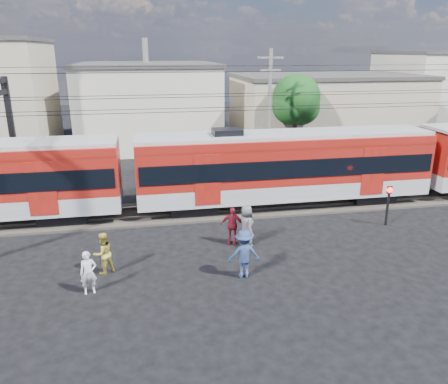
# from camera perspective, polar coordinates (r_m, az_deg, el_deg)

# --- Properties ---
(ground) EXTENTS (120.00, 120.00, 0.00)m
(ground) POSITION_cam_1_polar(r_m,az_deg,el_deg) (16.64, -0.04, -12.16)
(ground) COLOR black
(ground) RESTS_ON ground
(track_bed) EXTENTS (70.00, 3.40, 0.12)m
(track_bed) POSITION_cam_1_polar(r_m,az_deg,el_deg) (23.79, -3.60, -2.44)
(track_bed) COLOR #2D2823
(track_bed) RESTS_ON ground
(rail_near) EXTENTS (70.00, 0.12, 0.12)m
(rail_near) POSITION_cam_1_polar(r_m,az_deg,el_deg) (23.05, -3.37, -2.80)
(rail_near) COLOR #59544C
(rail_near) RESTS_ON track_bed
(rail_far) EXTENTS (70.00, 0.12, 0.12)m
(rail_far) POSITION_cam_1_polar(r_m,az_deg,el_deg) (24.45, -3.82, -1.57)
(rail_far) COLOR #59544C
(rail_far) RESTS_ON track_bed
(commuter_train) EXTENTS (50.30, 3.08, 4.17)m
(commuter_train) POSITION_cam_1_polar(r_m,az_deg,el_deg) (24.20, 8.38, 3.57)
(commuter_train) COLOR black
(commuter_train) RESTS_ON ground
(catenary) EXTENTS (70.00, 9.30, 7.52)m
(catenary) POSITION_cam_1_polar(r_m,az_deg,el_deg) (23.16, -25.85, 8.24)
(catenary) COLOR black
(catenary) RESTS_ON ground
(building_midwest) EXTENTS (12.24, 12.24, 7.30)m
(building_midwest) POSITION_cam_1_polar(r_m,az_deg,el_deg) (41.41, -9.89, 11.25)
(building_midwest) COLOR #B7B1A0
(building_midwest) RESTS_ON ground
(building_mideast) EXTENTS (16.32, 10.20, 6.30)m
(building_mideast) POSITION_cam_1_polar(r_m,az_deg,el_deg) (41.93, 13.04, 10.45)
(building_mideast) COLOR tan
(building_mideast) RESTS_ON ground
(building_east) EXTENTS (10.20, 10.20, 8.30)m
(building_east) POSITION_cam_1_polar(r_m,az_deg,el_deg) (52.27, 25.85, 11.67)
(building_east) COLOR #B7B1A0
(building_east) RESTS_ON ground
(utility_pole_mid) EXTENTS (1.80, 0.24, 8.50)m
(utility_pole_mid) POSITION_cam_1_polar(r_m,az_deg,el_deg) (30.63, 5.93, 10.76)
(utility_pole_mid) COLOR slate
(utility_pole_mid) RESTS_ON ground
(tree_near) EXTENTS (3.82, 3.64, 6.72)m
(tree_near) POSITION_cam_1_polar(r_m,az_deg,el_deg) (34.53, 9.65, 11.63)
(tree_near) COLOR #382619
(tree_near) RESTS_ON ground
(pedestrian_a) EXTENTS (0.65, 0.48, 1.62)m
(pedestrian_a) POSITION_cam_1_polar(r_m,az_deg,el_deg) (16.55, -17.29, -10.03)
(pedestrian_a) COLOR silver
(pedestrian_a) RESTS_ON ground
(pedestrian_b) EXTENTS (1.04, 0.99, 1.69)m
(pedestrian_b) POSITION_cam_1_polar(r_m,az_deg,el_deg) (17.78, -15.52, -7.71)
(pedestrian_b) COLOR gold
(pedestrian_b) RESTS_ON ground
(pedestrian_c) EXTENTS (1.27, 0.76, 1.94)m
(pedestrian_c) POSITION_cam_1_polar(r_m,az_deg,el_deg) (16.82, 2.62, -8.08)
(pedestrian_c) COLOR navy
(pedestrian_c) RESTS_ON ground
(pedestrian_d) EXTENTS (1.10, 0.73, 1.74)m
(pedestrian_d) POSITION_cam_1_polar(r_m,az_deg,el_deg) (19.67, 1.05, -4.37)
(pedestrian_d) COLOR maroon
(pedestrian_d) RESTS_ON ground
(pedestrian_e) EXTENTS (0.81, 1.05, 1.92)m
(pedestrian_e) POSITION_cam_1_polar(r_m,az_deg,el_deg) (19.40, 2.93, -4.44)
(pedestrian_e) COLOR #55545A
(pedestrian_e) RESTS_ON ground
(crossing_signal) EXTENTS (0.30, 0.30, 2.04)m
(crossing_signal) POSITION_cam_1_polar(r_m,az_deg,el_deg) (22.95, 20.70, -0.79)
(crossing_signal) COLOR black
(crossing_signal) RESTS_ON ground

